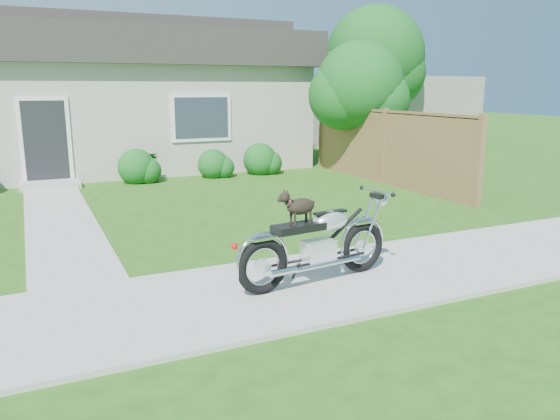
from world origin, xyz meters
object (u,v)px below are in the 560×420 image
at_px(fence, 384,147).
at_px(house, 92,96).
at_px(potted_plant_right, 152,167).
at_px(motorcycle_with_dog, 318,242).
at_px(tree_far, 379,61).
at_px(tree_near, 365,89).

bearing_deg(fence, house, 135.26).
xyz_separation_m(potted_plant_right, motorcycle_with_dog, (0.22, -8.58, 0.18)).
xyz_separation_m(fence, tree_far, (2.94, 4.59, 2.36)).
bearing_deg(house, fence, -44.74).
relative_size(house, motorcycle_with_dog, 5.67).
bearing_deg(potted_plant_right, fence, -27.77).
distance_m(tree_far, potted_plant_right, 8.94).
xyz_separation_m(tree_far, potted_plant_right, (-8.26, -1.79, -2.92)).
relative_size(potted_plant_right, motorcycle_with_dog, 0.34).
xyz_separation_m(tree_near, tree_far, (2.62, 3.13, 0.94)).
relative_size(house, tree_near, 3.43).
xyz_separation_m(fence, tree_near, (0.32, 1.46, 1.41)).
bearing_deg(tree_far, potted_plant_right, -167.76).
relative_size(house, fence, 1.90).
height_order(tree_near, potted_plant_right, tree_near).
bearing_deg(motorcycle_with_dog, tree_near, 46.31).
bearing_deg(tree_near, house, 144.18).
height_order(fence, potted_plant_right, fence).
relative_size(fence, potted_plant_right, 8.74).
height_order(house, tree_near, house).
bearing_deg(potted_plant_right, motorcycle_with_dog, -88.52).
distance_m(fence, motorcycle_with_dog, 7.71).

